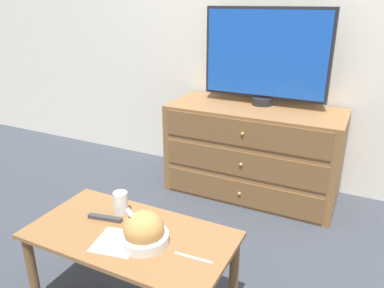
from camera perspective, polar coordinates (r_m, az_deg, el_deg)
The scene contains 10 objects.
ground_plane at distance 3.19m, azimuth 11.95°, elevation -5.16°, with size 12.00×12.00×0.00m, color #383D47.
wall_back at distance 2.90m, azimuth 14.12°, elevation 18.80°, with size 12.00×0.05×2.60m.
dresser at distance 2.81m, azimuth 9.25°, elevation -1.11°, with size 1.24×0.54×0.67m.
tv at distance 2.73m, azimuth 11.15°, elevation 13.05°, with size 0.89×0.15×0.68m.
coffee_table at distance 1.76m, azimuth -9.28°, elevation -15.01°, with size 0.92×0.48×0.42m.
takeout_bowl at distance 1.63m, azimuth -7.37°, elevation -13.06°, with size 0.21×0.21×0.17m.
drink_cup at distance 1.86m, azimuth -10.78°, elevation -8.94°, with size 0.07×0.07×0.11m.
napkin at distance 1.68m, azimuth -11.34°, elevation -14.44°, with size 0.21×0.21×0.00m.
knife at distance 1.56m, azimuth 0.19°, elevation -16.94°, with size 0.16×0.02×0.01m.
remote_control at distance 1.84m, azimuth -13.10°, elevation -10.92°, with size 0.17×0.06×0.02m.
Camera 1 is at (0.65, -2.80, 1.39)m, focal length 35.00 mm.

